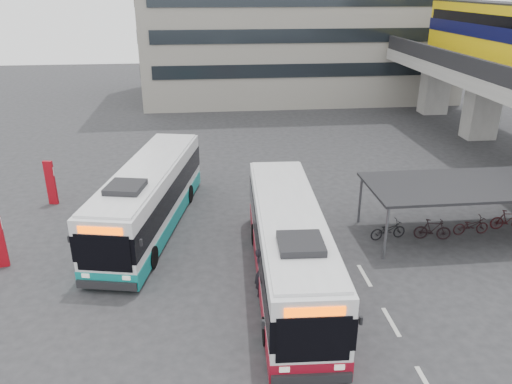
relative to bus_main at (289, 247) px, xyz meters
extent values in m
plane|color=#28282B|center=(0.64, 0.10, -1.55)|extent=(120.00, 120.00, 0.00)
cube|color=gray|center=(17.64, 18.10, 0.75)|extent=(2.20, 1.60, 4.60)
cube|color=gray|center=(17.64, 26.10, 0.75)|extent=(2.20, 1.60, 4.60)
cube|color=black|center=(13.89, 12.10, 4.50)|extent=(0.35, 32.00, 1.10)
cylinder|color=#595B60|center=(4.34, 4.90, -0.35)|extent=(0.12, 0.12, 2.40)
cylinder|color=#595B60|center=(4.34, 1.30, -0.35)|extent=(0.12, 0.12, 2.40)
cube|color=black|center=(9.14, 3.10, 0.93)|extent=(10.00, 4.00, 0.12)
imported|color=black|center=(5.14, 3.10, -1.10)|extent=(1.71, 0.60, 0.90)
imported|color=black|center=(7.14, 3.10, -1.05)|extent=(1.66, 0.47, 1.00)
imported|color=black|center=(9.14, 3.10, -1.10)|extent=(1.71, 0.60, 0.90)
imported|color=black|center=(11.14, 3.10, -1.05)|extent=(1.66, 0.47, 1.00)
cube|color=beige|center=(3.14, -2.90, -1.54)|extent=(0.15, 1.60, 0.01)
cube|color=beige|center=(3.14, 0.10, -1.54)|extent=(0.15, 1.60, 0.01)
cube|color=white|center=(0.00, 0.02, 0.16)|extent=(2.93, 11.34, 2.58)
cube|color=maroon|center=(0.00, 0.02, -1.03)|extent=(2.97, 11.38, 0.70)
cube|color=black|center=(0.00, 0.02, 0.28)|extent=(2.99, 11.36, 1.08)
cube|color=#FF5000|center=(-0.27, -5.60, 1.12)|extent=(1.67, 0.16, 0.28)
cube|color=black|center=(-0.13, -2.79, 1.66)|extent=(1.50, 1.57, 0.26)
cylinder|color=black|center=(-1.28, -3.52, -1.08)|extent=(0.33, 0.95, 0.94)
cylinder|color=black|center=(1.26, 3.11, -1.08)|extent=(0.33, 0.95, 0.94)
cube|color=white|center=(-5.72, 5.43, 0.16)|extent=(4.67, 11.47, 2.57)
cube|color=#0D7D79|center=(-5.72, 5.43, -1.03)|extent=(4.72, 11.52, 0.70)
cube|color=black|center=(-5.72, 5.43, 0.28)|extent=(4.74, 11.50, 1.08)
cube|color=#FF5000|center=(-6.89, -0.05, 1.12)|extent=(1.65, 0.43, 0.28)
cube|color=black|center=(-6.31, 2.69, 1.65)|extent=(1.71, 1.76, 0.26)
cylinder|color=black|center=(-7.56, 2.15, -1.08)|extent=(0.47, 0.97, 0.94)
cylinder|color=black|center=(-3.98, 8.27, -1.08)|extent=(0.47, 0.97, 0.94)
imported|color=black|center=(-1.14, -0.74, -0.59)|extent=(0.67, 0.82, 1.92)
cube|color=#9F0914|center=(-11.14, 8.79, -0.35)|extent=(0.50, 0.24, 2.40)
cube|color=white|center=(-11.14, 8.79, 0.28)|extent=(0.52, 0.15, 0.48)
camera|label=1|loc=(-3.05, -16.51, 9.27)|focal=35.00mm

